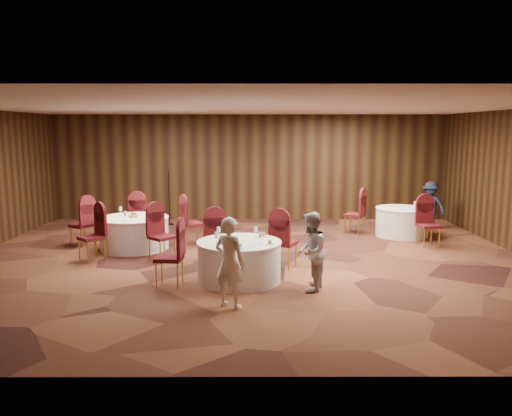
{
  "coord_description": "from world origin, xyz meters",
  "views": [
    {
      "loc": [
        0.17,
        -10.22,
        2.73
      ],
      "look_at": [
        0.2,
        0.2,
        1.1
      ],
      "focal_mm": 35.0,
      "sensor_mm": 36.0,
      "label": 1
    }
  ],
  "objects_px": {
    "table_right": "(402,222)",
    "table_main": "(239,261)",
    "table_left": "(134,233)",
    "woman_a": "(230,262)",
    "woman_b": "(311,252)",
    "mic_stand": "(169,209)",
    "man_c": "(431,205)"
  },
  "relations": [
    {
      "from": "table_right",
      "to": "table_main",
      "type": "bearing_deg",
      "value": -136.44
    },
    {
      "from": "table_left",
      "to": "table_right",
      "type": "xyz_separation_m",
      "value": [
        6.63,
        1.39,
        0.0
      ]
    },
    {
      "from": "table_right",
      "to": "woman_a",
      "type": "xyz_separation_m",
      "value": [
        -4.21,
        -5.27,
        0.34
      ]
    },
    {
      "from": "woman_b",
      "to": "woman_a",
      "type": "bearing_deg",
      "value": -42.82
    },
    {
      "from": "woman_a",
      "to": "woman_b",
      "type": "xyz_separation_m",
      "value": [
        1.34,
        0.8,
        -0.03
      ]
    },
    {
      "from": "table_right",
      "to": "mic_stand",
      "type": "distance_m",
      "value": 6.5
    },
    {
      "from": "mic_stand",
      "to": "man_c",
      "type": "height_order",
      "value": "mic_stand"
    },
    {
      "from": "table_right",
      "to": "mic_stand",
      "type": "bearing_deg",
      "value": 165.9
    },
    {
      "from": "man_c",
      "to": "table_left",
      "type": "bearing_deg",
      "value": -115.33
    },
    {
      "from": "table_left",
      "to": "woman_b",
      "type": "relative_size",
      "value": 1.17
    },
    {
      "from": "table_main",
      "to": "woman_b",
      "type": "xyz_separation_m",
      "value": [
        1.23,
        -0.56,
        0.31
      ]
    },
    {
      "from": "man_c",
      "to": "table_right",
      "type": "bearing_deg",
      "value": -90.92
    },
    {
      "from": "table_main",
      "to": "woman_b",
      "type": "relative_size",
      "value": 1.12
    },
    {
      "from": "table_left",
      "to": "mic_stand",
      "type": "height_order",
      "value": "mic_stand"
    },
    {
      "from": "table_right",
      "to": "man_c",
      "type": "bearing_deg",
      "value": 41.12
    },
    {
      "from": "woman_b",
      "to": "man_c",
      "type": "height_order",
      "value": "woman_b"
    },
    {
      "from": "table_left",
      "to": "man_c",
      "type": "height_order",
      "value": "man_c"
    },
    {
      "from": "woman_b",
      "to": "man_c",
      "type": "distance_m",
      "value": 6.67
    },
    {
      "from": "mic_stand",
      "to": "woman_a",
      "type": "distance_m",
      "value": 7.17
    },
    {
      "from": "table_main",
      "to": "table_left",
      "type": "xyz_separation_m",
      "value": [
        -2.51,
        2.52,
        0.0
      ]
    },
    {
      "from": "table_main",
      "to": "man_c",
      "type": "distance_m",
      "value": 7.07
    },
    {
      "from": "woman_b",
      "to": "table_right",
      "type": "bearing_deg",
      "value": 163.54
    },
    {
      "from": "woman_b",
      "to": "mic_stand",
      "type": "bearing_deg",
      "value": -134.17
    },
    {
      "from": "table_right",
      "to": "woman_b",
      "type": "relative_size",
      "value": 0.99
    },
    {
      "from": "table_main",
      "to": "woman_a",
      "type": "relative_size",
      "value": 1.08
    },
    {
      "from": "woman_b",
      "to": "table_main",
      "type": "bearing_deg",
      "value": -98.23
    },
    {
      "from": "table_left",
      "to": "mic_stand",
      "type": "xyz_separation_m",
      "value": [
        0.32,
        2.97,
        0.07
      ]
    },
    {
      "from": "table_left",
      "to": "man_c",
      "type": "bearing_deg",
      "value": 16.71
    },
    {
      "from": "mic_stand",
      "to": "woman_a",
      "type": "bearing_deg",
      "value": -73.01
    },
    {
      "from": "mic_stand",
      "to": "woman_b",
      "type": "relative_size",
      "value": 1.14
    },
    {
      "from": "woman_a",
      "to": "woman_b",
      "type": "height_order",
      "value": "woman_a"
    },
    {
      "from": "table_left",
      "to": "mic_stand",
      "type": "bearing_deg",
      "value": 83.91
    }
  ]
}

